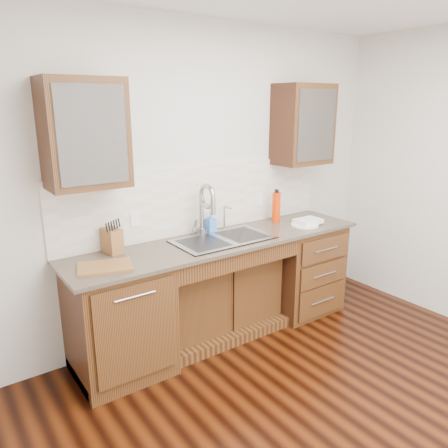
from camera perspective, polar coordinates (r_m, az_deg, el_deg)
ground at (r=3.26m, az=15.84°, el=-24.83°), size 4.00×3.50×0.10m
wall_back at (r=3.91m, az=-3.40°, el=5.54°), size 4.00×0.10×2.70m
base_cabinet_left at (r=3.49m, az=-13.54°, el=-12.02°), size 0.70×0.62×0.88m
base_cabinet_center at (r=3.99m, az=-1.09°, el=-9.29°), size 1.20×0.44×0.70m
base_cabinet_right at (r=4.46m, az=9.77°, el=-5.53°), size 0.70×0.62×0.88m
countertop at (r=3.71m, az=-0.22°, el=-2.22°), size 2.70×0.65×0.03m
backsplash at (r=3.89m, az=-2.89°, el=3.31°), size 2.70×0.02×0.59m
sink at (r=3.72m, az=-0.09°, el=-3.30°), size 0.84×0.46×0.19m
faucet at (r=3.79m, az=-2.96°, el=1.51°), size 0.04×0.04×0.40m
filter_tap at (r=3.95m, az=0.04°, el=0.93°), size 0.02×0.02×0.24m
upper_cabinet_left at (r=3.21m, az=-17.78°, el=11.17°), size 0.55×0.34×0.75m
upper_cabinet_right at (r=4.34m, az=10.26°, el=12.65°), size 0.55×0.34×0.75m
outlet_left at (r=3.60m, az=-11.53°, el=0.60°), size 0.08×0.01×0.12m
outlet_right at (r=4.27m, az=4.62°, el=3.24°), size 0.08×0.01×0.12m
soap_bottle at (r=3.90m, az=-1.74°, el=0.25°), size 0.08×0.08×0.18m
water_bottle at (r=4.24m, az=6.83°, el=2.18°), size 0.09×0.09×0.29m
plate at (r=4.18m, az=10.50°, el=-0.13°), size 0.29×0.29×0.01m
dish_towel at (r=4.21m, az=10.93°, el=0.38°), size 0.25×0.18×0.04m
knife_block at (r=3.46m, az=-14.40°, el=-2.14°), size 0.13×0.19×0.19m
cutting_board at (r=3.19m, az=-15.27°, el=-5.41°), size 0.43×0.36×0.02m
cup_left_a at (r=3.18m, az=-19.81°, el=10.13°), size 0.18×0.18×0.11m
cup_left_b at (r=3.25m, az=-15.60°, el=10.42°), size 0.12×0.12×0.09m
cup_right_a at (r=4.23m, az=8.72°, el=11.88°), size 0.14×0.14×0.09m
cup_right_b at (r=4.45m, az=11.59°, el=11.90°), size 0.11×0.11×0.08m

